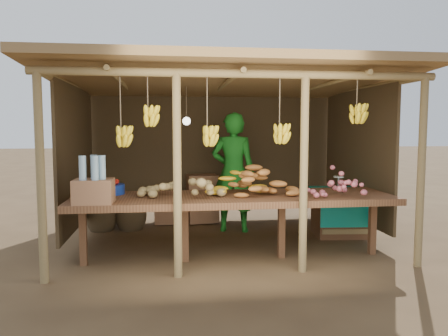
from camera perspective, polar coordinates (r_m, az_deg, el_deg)
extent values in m
plane|color=brown|center=(6.43, 0.00, -9.36)|extent=(60.00, 60.00, 0.00)
cylinder|color=olive|center=(4.87, -22.82, -1.31)|extent=(0.09, 0.09, 2.20)
cylinder|color=olive|center=(5.52, 24.36, -0.64)|extent=(0.09, 0.09, 2.20)
cylinder|color=olive|center=(7.79, -16.99, 1.19)|extent=(0.09, 0.09, 2.20)
cylinder|color=olive|center=(8.21, 13.30, 1.47)|extent=(0.09, 0.09, 2.20)
cylinder|color=olive|center=(4.70, -6.12, -1.16)|extent=(0.09, 0.09, 2.20)
cylinder|color=olive|center=(4.93, 10.38, -0.91)|extent=(0.09, 0.09, 2.20)
cylinder|color=olive|center=(4.77, 2.38, 12.21)|extent=(4.40, 0.09, 0.09)
cylinder|color=olive|center=(7.73, -1.46, 9.55)|extent=(4.40, 0.09, 0.09)
cube|color=#9C7748|center=(6.25, 0.00, 11.39)|extent=(4.70, 3.50, 0.28)
cube|color=#4D3B24|center=(7.70, -1.42, 2.19)|extent=(4.20, 0.04, 1.98)
cube|color=#4D3B24|center=(6.51, -18.73, 1.35)|extent=(0.04, 2.40, 1.98)
cube|color=#4D3B24|center=(7.00, 16.92, 1.66)|extent=(0.04, 2.40, 1.98)
cube|color=brown|center=(5.35, 1.32, -4.02)|extent=(3.90, 1.05, 0.08)
cube|color=brown|center=(5.46, -17.93, -8.37)|extent=(0.08, 0.08, 0.72)
cube|color=brown|center=(5.37, -5.10, -8.36)|extent=(0.08, 0.08, 0.72)
cube|color=brown|center=(5.55, 7.51, -7.94)|extent=(0.08, 0.08, 0.72)
cube|color=brown|center=(5.96, 18.81, -7.25)|extent=(0.08, 0.08, 0.72)
cylinder|color=navy|center=(5.62, -14.61, -2.71)|extent=(0.35, 0.35, 0.12)
cube|color=#8C5C3E|center=(4.98, -16.64, -2.93)|extent=(0.42, 0.34, 0.26)
imported|color=#1A771E|center=(6.81, 1.21, -0.58)|extent=(0.76, 0.59, 1.86)
cube|color=brown|center=(6.84, 14.72, -5.86)|extent=(0.76, 0.66, 0.65)
cube|color=#0D9986|center=(6.78, 14.79, -2.91)|extent=(0.84, 0.74, 0.06)
cube|color=#8C5C3E|center=(7.52, -2.84, -5.48)|extent=(0.52, 0.43, 0.40)
cube|color=#8C5C3E|center=(7.46, -2.85, -2.43)|extent=(0.52, 0.43, 0.40)
cube|color=#8C5C3E|center=(7.50, -7.08, -5.55)|extent=(0.52, 0.43, 0.40)
ellipsoid|color=#4D3B24|center=(7.21, -15.70, -5.55)|extent=(0.50, 0.50, 0.67)
ellipsoid|color=#4D3B24|center=(7.16, -12.08, -5.55)|extent=(0.50, 0.50, 0.67)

